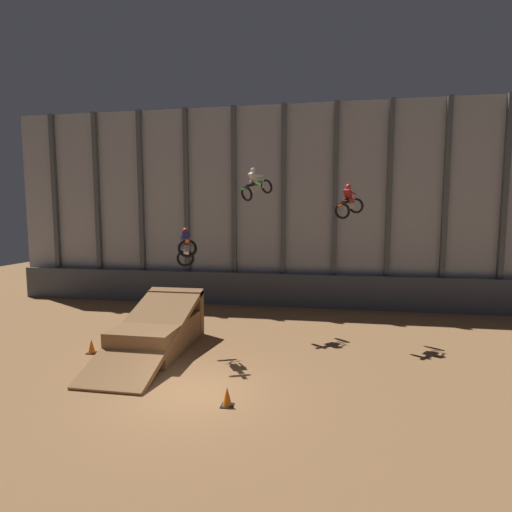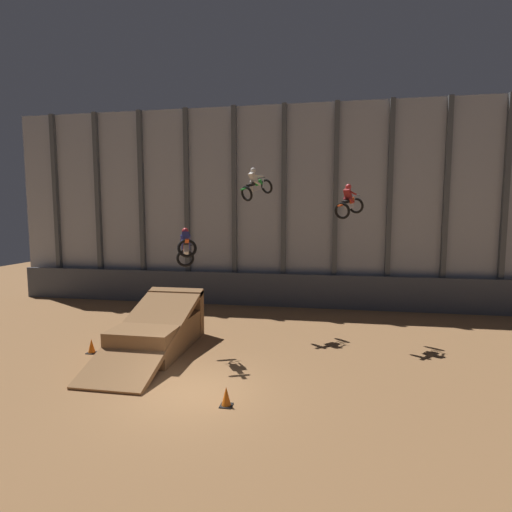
{
  "view_description": "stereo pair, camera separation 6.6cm",
  "coord_description": "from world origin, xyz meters",
  "px_view_note": "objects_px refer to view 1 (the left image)",
  "views": [
    {
      "loc": [
        3.99,
        -11.47,
        5.57
      ],
      "look_at": [
        0.89,
        6.54,
        3.63
      ],
      "focal_mm": 28.0,
      "sensor_mm": 36.0,
      "label": 1
    },
    {
      "loc": [
        4.06,
        -11.46,
        5.57
      ],
      "look_at": [
        0.89,
        6.54,
        3.63
      ],
      "focal_mm": 28.0,
      "sensor_mm": 36.0,
      "label": 2
    }
  ],
  "objects_px": {
    "rider_bike_right_air": "(349,203)",
    "traffic_cone_arena_edge": "(227,397)",
    "rider_bike_center_air": "(256,185)",
    "dirt_ramp": "(160,330)",
    "rider_bike_left_air": "(186,248)",
    "traffic_cone_near_ramp": "(92,346)"
  },
  "relations": [
    {
      "from": "rider_bike_right_air",
      "to": "traffic_cone_arena_edge",
      "type": "xyz_separation_m",
      "value": [
        -3.75,
        -7.5,
        -5.76
      ]
    },
    {
      "from": "rider_bike_right_air",
      "to": "rider_bike_center_air",
      "type": "bearing_deg",
      "value": -161.34
    },
    {
      "from": "dirt_ramp",
      "to": "traffic_cone_arena_edge",
      "type": "relative_size",
      "value": 11.26
    },
    {
      "from": "dirt_ramp",
      "to": "rider_bike_left_air",
      "type": "xyz_separation_m",
      "value": [
        1.34,
        -0.3,
        3.5
      ]
    },
    {
      "from": "rider_bike_right_air",
      "to": "traffic_cone_arena_edge",
      "type": "bearing_deg",
      "value": -87.82
    },
    {
      "from": "rider_bike_center_air",
      "to": "traffic_cone_near_ramp",
      "type": "distance_m",
      "value": 10.11
    },
    {
      "from": "rider_bike_right_air",
      "to": "traffic_cone_arena_edge",
      "type": "relative_size",
      "value": 3.12
    },
    {
      "from": "rider_bike_center_air",
      "to": "rider_bike_right_air",
      "type": "distance_m",
      "value": 4.49
    },
    {
      "from": "rider_bike_left_air",
      "to": "rider_bike_center_air",
      "type": "height_order",
      "value": "rider_bike_center_air"
    },
    {
      "from": "traffic_cone_arena_edge",
      "to": "dirt_ramp",
      "type": "bearing_deg",
      "value": 131.75
    },
    {
      "from": "dirt_ramp",
      "to": "traffic_cone_near_ramp",
      "type": "xyz_separation_m",
      "value": [
        -2.42,
        -1.1,
        -0.46
      ]
    },
    {
      "from": "traffic_cone_near_ramp",
      "to": "traffic_cone_arena_edge",
      "type": "distance_m",
      "value": 7.26
    },
    {
      "from": "rider_bike_left_air",
      "to": "rider_bike_right_air",
      "type": "distance_m",
      "value": 7.44
    },
    {
      "from": "rider_bike_left_air",
      "to": "rider_bike_center_air",
      "type": "distance_m",
      "value": 5.32
    },
    {
      "from": "dirt_ramp",
      "to": "rider_bike_center_air",
      "type": "distance_m",
      "value": 8.02
    },
    {
      "from": "dirt_ramp",
      "to": "traffic_cone_near_ramp",
      "type": "distance_m",
      "value": 2.7
    },
    {
      "from": "rider_bike_center_air",
      "to": "dirt_ramp",
      "type": "bearing_deg",
      "value": -96.0
    },
    {
      "from": "rider_bike_right_air",
      "to": "traffic_cone_arena_edge",
      "type": "distance_m",
      "value": 10.18
    },
    {
      "from": "rider_bike_left_air",
      "to": "rider_bike_center_air",
      "type": "bearing_deg",
      "value": 39.63
    },
    {
      "from": "rider_bike_left_air",
      "to": "traffic_cone_arena_edge",
      "type": "bearing_deg",
      "value": -80.95
    },
    {
      "from": "traffic_cone_arena_edge",
      "to": "traffic_cone_near_ramp",
      "type": "bearing_deg",
      "value": 152.24
    },
    {
      "from": "rider_bike_center_air",
      "to": "traffic_cone_near_ramp",
      "type": "height_order",
      "value": "rider_bike_center_air"
    }
  ]
}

